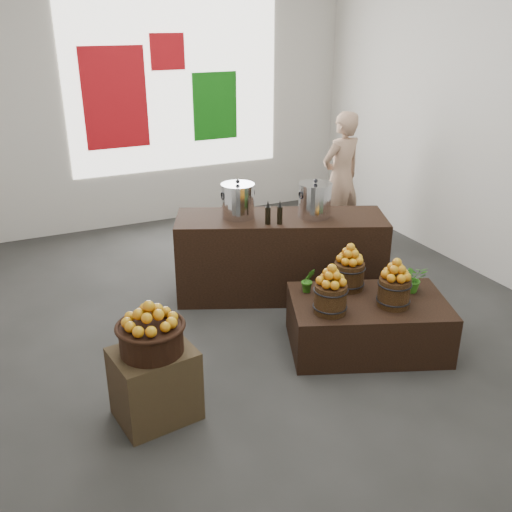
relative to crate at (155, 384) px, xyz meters
name	(u,v)px	position (x,y,z in m)	size (l,w,h in m)	color
ground	(258,318)	(1.42, 1.12, -0.30)	(7.00, 7.00, 0.00)	#31312F
back_wall	(155,89)	(1.42, 4.62, 1.70)	(6.00, 0.04, 4.00)	beige
back_opening	(176,88)	(1.72, 4.60, 1.70)	(3.20, 0.02, 2.40)	white
deco_red_left	(115,98)	(0.82, 4.59, 1.60)	(0.90, 0.04, 1.40)	#B80E15
deco_green_right	(215,106)	(2.32, 4.59, 1.40)	(0.70, 0.04, 1.00)	#126D11
deco_red_upper	(167,52)	(1.62, 4.59, 2.20)	(0.50, 0.04, 0.50)	#B80E15
crate	(155,384)	(0.00, 0.00, 0.00)	(0.61, 0.50, 0.61)	#473A21
wicker_basket	(151,339)	(0.00, 0.00, 0.41)	(0.49, 0.49, 0.22)	black
apples_in_basket	(149,314)	(0.00, 0.00, 0.63)	(0.38, 0.38, 0.20)	#A81F05
display_table	(367,324)	(2.13, 0.16, -0.05)	(1.46, 0.90, 0.51)	black
apple_bucket_front_left	(330,299)	(1.67, 0.12, 0.34)	(0.29, 0.29, 0.27)	#3C2610
apples_in_bucket_front_left	(332,275)	(1.67, 0.12, 0.57)	(0.22, 0.22, 0.20)	#A81F05
apple_bucket_front_right	(394,292)	(2.27, -0.02, 0.34)	(0.29, 0.29, 0.27)	#3C2610
apples_in_bucket_front_right	(396,269)	(2.27, -0.02, 0.57)	(0.22, 0.22, 0.20)	#A81F05
apple_bucket_rear	(349,276)	(2.09, 0.46, 0.34)	(0.29, 0.29, 0.27)	#3C2610
apples_in_bucket_rear	(350,254)	(2.09, 0.46, 0.57)	(0.22, 0.22, 0.20)	#A81F05
herb_garnish_right	(413,278)	(2.61, 0.14, 0.34)	(0.25, 0.22, 0.28)	#2A6916
herb_garnish_left	(308,280)	(1.69, 0.56, 0.32)	(0.13, 0.11, 0.25)	#2A6916
counter	(280,256)	(1.89, 1.53, 0.17)	(2.30, 0.73, 0.94)	black
stock_pot_left	(238,202)	(1.46, 1.72, 0.81)	(0.36, 0.36, 0.36)	silver
stock_pot_center	(315,201)	(2.23, 1.39, 0.81)	(0.36, 0.36, 0.36)	silver
oil_cruets	(283,212)	(1.80, 1.32, 0.77)	(0.17, 0.06, 0.26)	black
shopper	(341,177)	(3.46, 2.76, 0.60)	(0.66, 0.43, 1.81)	tan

